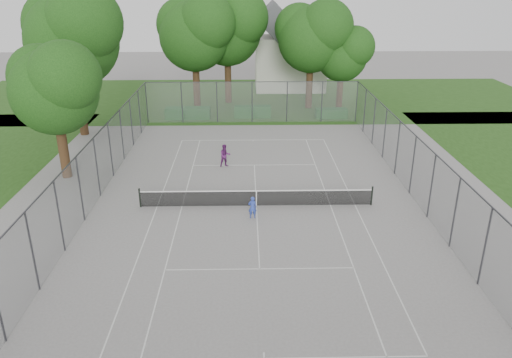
{
  "coord_description": "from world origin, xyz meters",
  "views": [
    {
      "loc": [
        -0.55,
        -24.97,
        11.85
      ],
      "look_at": [
        0.0,
        1.0,
        1.2
      ],
      "focal_mm": 35.0,
      "sensor_mm": 36.0,
      "label": 1
    }
  ],
  "objects_px": {
    "house": "(290,54)",
    "woman_player": "(225,156)",
    "girl_player": "(252,207)",
    "tennis_net": "(256,197)"
  },
  "relations": [
    {
      "from": "girl_player",
      "to": "woman_player",
      "type": "height_order",
      "value": "woman_player"
    },
    {
      "from": "tennis_net",
      "to": "girl_player",
      "type": "height_order",
      "value": "girl_player"
    },
    {
      "from": "tennis_net",
      "to": "house",
      "type": "relative_size",
      "value": 1.38
    },
    {
      "from": "house",
      "to": "woman_player",
      "type": "bearing_deg",
      "value": -104.36
    },
    {
      "from": "tennis_net",
      "to": "house",
      "type": "bearing_deg",
      "value": 81.94
    },
    {
      "from": "tennis_net",
      "to": "woman_player",
      "type": "xyz_separation_m",
      "value": [
        -1.94,
        6.2,
        0.25
      ]
    },
    {
      "from": "house",
      "to": "woman_player",
      "type": "height_order",
      "value": "house"
    },
    {
      "from": "house",
      "to": "woman_player",
      "type": "relative_size",
      "value": 6.12
    },
    {
      "from": "house",
      "to": "girl_player",
      "type": "height_order",
      "value": "house"
    },
    {
      "from": "girl_player",
      "to": "woman_player",
      "type": "xyz_separation_m",
      "value": [
        -1.71,
        7.65,
        0.15
      ]
    }
  ]
}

